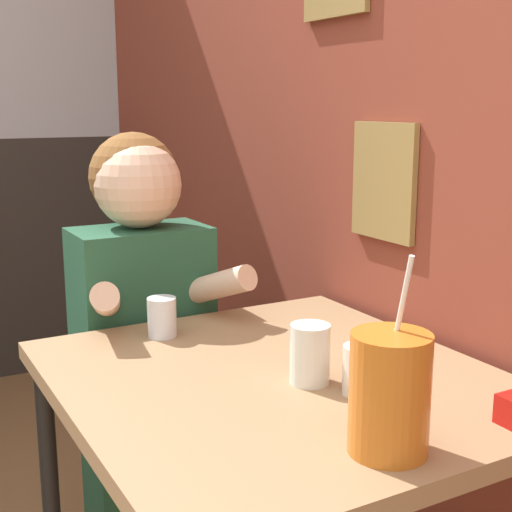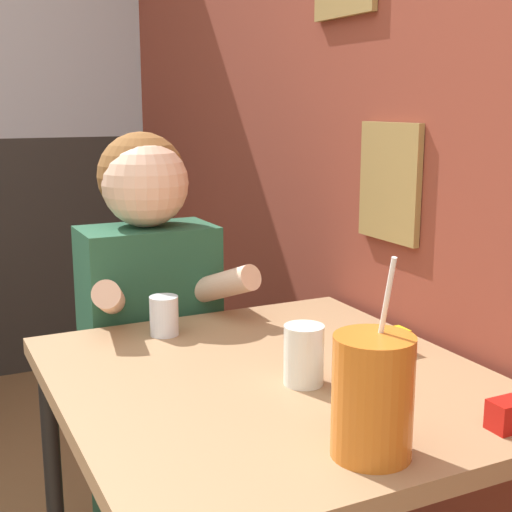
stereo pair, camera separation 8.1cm
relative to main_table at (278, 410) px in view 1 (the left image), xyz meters
name	(u,v)px [view 1 (the left image)]	position (x,y,z in m)	size (l,w,h in m)	color
brick_wall_right	(252,72)	(0.46, 0.94, 0.69)	(0.08, 4.52, 2.70)	brown
main_table	(278,410)	(0.00, 0.00, 0.00)	(0.81, 0.90, 0.73)	#93704C
person_seated	(143,342)	(-0.07, 0.57, -0.02)	(0.42, 0.42, 1.18)	#235138
cocktail_pitcher	(390,393)	(-0.01, -0.35, 0.17)	(0.12, 0.12, 0.31)	#C6661E
glass_near_pitcher	(162,317)	(-0.11, 0.33, 0.12)	(0.07, 0.07, 0.09)	silver
glass_center	(310,354)	(0.03, -0.06, 0.13)	(0.08, 0.08, 0.11)	silver
glass_far_side	(362,370)	(0.09, -0.15, 0.12)	(0.07, 0.07, 0.09)	silver
condiment_mustard	(393,338)	(0.29, 0.01, 0.10)	(0.06, 0.04, 0.05)	yellow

